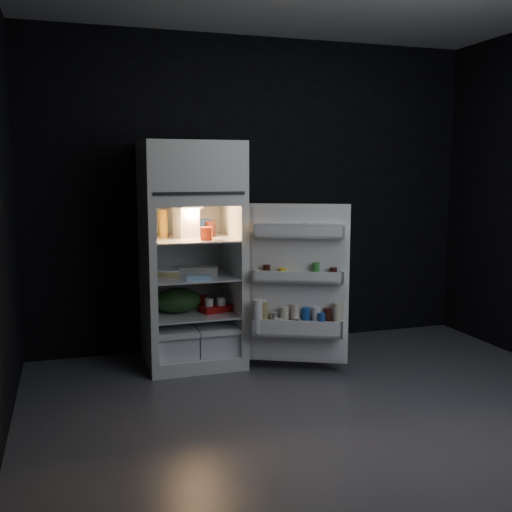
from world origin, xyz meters
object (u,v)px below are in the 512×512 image
object	(u,v)px
fridge_door	(298,288)
milk_jug	(186,223)
egg_carton	(198,271)
refrigerator	(191,246)
yogurt_tray	(216,308)

from	to	relation	value
fridge_door	milk_jug	distance (m)	1.04
egg_carton	fridge_door	bearing A→B (deg)	-20.30
refrigerator	milk_jug	size ratio (longest dim) A/B	7.42
refrigerator	egg_carton	size ratio (longest dim) A/B	5.88
refrigerator	egg_carton	xyz separation A→B (m)	(0.05, -0.07, -0.19)
fridge_door	milk_jug	bearing A→B (deg)	144.86
fridge_door	refrigerator	bearing A→B (deg)	143.05
yogurt_tray	egg_carton	bearing A→B (deg)	153.82
egg_carton	yogurt_tray	size ratio (longest dim) A/B	1.21
milk_jug	yogurt_tray	world-z (taller)	milk_jug
milk_jug	egg_carton	world-z (taller)	milk_jug
fridge_door	egg_carton	xyz separation A→B (m)	(-0.67, 0.47, 0.09)
egg_carton	yogurt_tray	distance (m)	0.34
refrigerator	fridge_door	distance (m)	0.94
refrigerator	yogurt_tray	world-z (taller)	refrigerator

